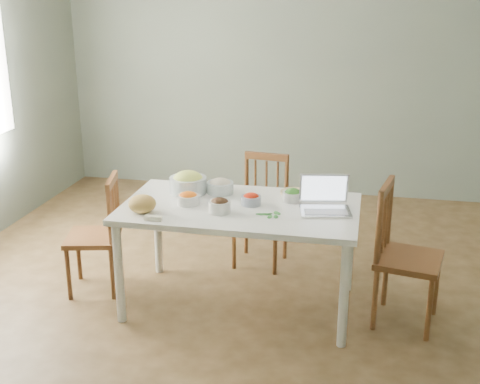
% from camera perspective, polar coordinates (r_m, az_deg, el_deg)
% --- Properties ---
extents(floor, '(5.00, 5.00, 0.00)m').
position_cam_1_polar(floor, '(4.71, 0.78, -9.26)').
color(floor, '#433018').
rests_on(floor, ground).
extents(wall_back, '(5.00, 0.00, 2.70)m').
position_cam_1_polar(wall_back, '(6.69, 5.10, 11.22)').
color(wall_back, '#5D665B').
rests_on(wall_back, ground).
extents(wall_front, '(5.00, 0.00, 2.70)m').
position_cam_1_polar(wall_front, '(1.97, -13.52, -7.48)').
color(wall_front, '#5D665B').
rests_on(wall_front, ground).
extents(dining_table, '(1.61, 0.91, 0.75)m').
position_cam_1_polar(dining_table, '(4.39, 0.00, -5.92)').
color(dining_table, white).
rests_on(dining_table, floor).
extents(chair_far, '(0.43, 0.42, 0.90)m').
position_cam_1_polar(chair_far, '(5.01, 1.87, -1.86)').
color(chair_far, brown).
rests_on(chair_far, floor).
extents(chair_left, '(0.45, 0.47, 0.88)m').
position_cam_1_polar(chair_left, '(4.72, -13.38, -3.82)').
color(chair_left, brown).
rests_on(chair_left, floor).
extents(chair_right, '(0.49, 0.50, 0.97)m').
position_cam_1_polar(chair_right, '(4.28, 15.28, -5.72)').
color(chair_right, brown).
rests_on(chair_right, floor).
extents(bread_boule, '(0.20, 0.20, 0.12)m').
position_cam_1_polar(bread_boule, '(4.16, -8.95, -1.08)').
color(bread_boule, '#A8823F').
rests_on(bread_boule, dining_table).
extents(butter_stick, '(0.11, 0.04, 0.03)m').
position_cam_1_polar(butter_stick, '(4.02, -7.96, -2.40)').
color(butter_stick, '#EEE6C7').
rests_on(butter_stick, dining_table).
extents(bowl_squash, '(0.34, 0.34, 0.16)m').
position_cam_1_polar(bowl_squash, '(4.51, -4.78, 0.89)').
color(bowl_squash, '#E7EB73').
rests_on(bowl_squash, dining_table).
extents(bowl_carrot, '(0.18, 0.18, 0.09)m').
position_cam_1_polar(bowl_carrot, '(4.28, -4.78, -0.58)').
color(bowl_carrot, orange).
rests_on(bowl_carrot, dining_table).
extents(bowl_onion, '(0.25, 0.25, 0.10)m').
position_cam_1_polar(bowl_onion, '(4.50, -1.83, 0.56)').
color(bowl_onion, '#C3B499').
rests_on(bowl_onion, dining_table).
extents(bowl_mushroom, '(0.18, 0.18, 0.10)m').
position_cam_1_polar(bowl_mushroom, '(4.11, -1.89, -1.24)').
color(bowl_mushroom, '#321811').
rests_on(bowl_mushroom, dining_table).
extents(bowl_redpep, '(0.16, 0.16, 0.08)m').
position_cam_1_polar(bowl_redpep, '(4.26, 1.03, -0.66)').
color(bowl_redpep, red).
rests_on(bowl_redpep, dining_table).
extents(bowl_broccoli, '(0.15, 0.15, 0.09)m').
position_cam_1_polar(bowl_broccoli, '(4.34, 4.84, -0.27)').
color(bowl_broccoli, '#16510A').
rests_on(bowl_broccoli, dining_table).
extents(flatbread, '(0.27, 0.27, 0.02)m').
position_cam_1_polar(flatbread, '(4.51, 5.04, -0.04)').
color(flatbread, '#CCBA81').
rests_on(flatbread, dining_table).
extents(basil_bunch, '(0.18, 0.18, 0.02)m').
position_cam_1_polar(basil_bunch, '(4.08, 2.59, -1.99)').
color(basil_bunch, '#134B16').
rests_on(basil_bunch, dining_table).
extents(laptop, '(0.38, 0.34, 0.23)m').
position_cam_1_polar(laptop, '(4.13, 7.89, -0.35)').
color(laptop, silver).
rests_on(laptop, dining_table).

